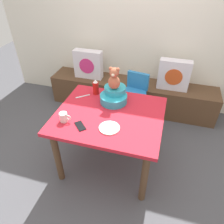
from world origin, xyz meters
TOP-DOWN VIEW (x-y plane):
  - ground_plane at (0.00, 0.00)m, footprint 8.00×8.00m
  - back_wall at (0.00, 1.49)m, footprint 4.40×0.10m
  - window_bench at (0.00, 1.22)m, footprint 2.60×0.44m
  - pillow_floral_left at (-0.70, 1.20)m, footprint 0.44×0.15m
  - pillow_floral_right at (0.60, 1.20)m, footprint 0.44×0.15m
  - book_stack at (0.05, 1.22)m, footprint 0.20×0.14m
  - dining_table at (0.00, 0.00)m, footprint 1.10×0.95m
  - highchair at (0.12, 0.79)m, footprint 0.37×0.49m
  - infant_seat_teal at (-0.02, 0.24)m, footprint 0.30×0.33m
  - teddy_bear at (-0.02, 0.24)m, footprint 0.13×0.12m
  - ketchup_bottle at (-0.26, 0.33)m, footprint 0.07×0.07m
  - coffee_mug at (-0.39, -0.24)m, footprint 0.12×0.08m
  - dinner_plate_near at (0.07, -0.22)m, footprint 0.20×0.20m
  - cell_phone at (-0.21, -0.27)m, footprint 0.15×0.15m
  - table_fork at (-0.39, 0.23)m, footprint 0.14×0.12m

SIDE VIEW (x-z plane):
  - ground_plane at x=0.00m, z-range 0.00..0.00m
  - window_bench at x=0.00m, z-range 0.00..0.46m
  - book_stack at x=0.05m, z-range 0.46..0.51m
  - highchair at x=0.12m, z-range 0.13..0.92m
  - dining_table at x=0.00m, z-range 0.26..1.00m
  - pillow_floral_left at x=-0.70m, z-range 0.46..0.90m
  - pillow_floral_right at x=0.60m, z-range 0.46..0.90m
  - table_fork at x=-0.39m, z-range 0.74..0.75m
  - cell_phone at x=-0.21m, z-range 0.74..0.75m
  - dinner_plate_near at x=0.07m, z-range 0.74..0.75m
  - coffee_mug at x=-0.39m, z-range 0.74..0.84m
  - infant_seat_teal at x=-0.02m, z-range 0.73..0.89m
  - ketchup_bottle at x=-0.26m, z-range 0.73..0.92m
  - teddy_bear at x=-0.02m, z-range 0.89..1.14m
  - back_wall at x=0.00m, z-range 0.00..2.60m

